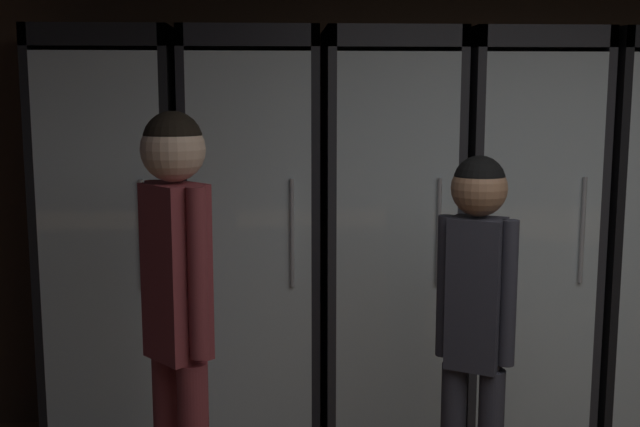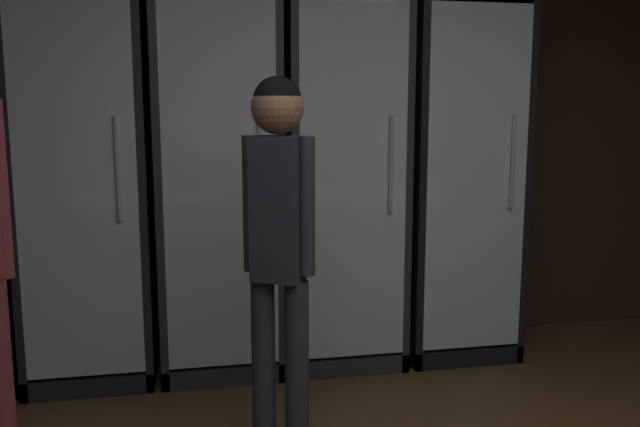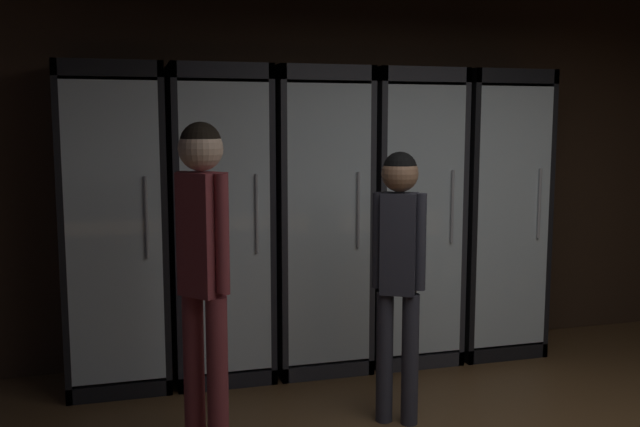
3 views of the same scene
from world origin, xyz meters
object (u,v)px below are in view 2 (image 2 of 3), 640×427
object	(u,v)px
cooler_center	(217,185)
cooler_right	(339,182)
shopper_near	(279,225)
cooler_left	(86,188)
cooler_far_right	(453,178)

from	to	relation	value
cooler_center	cooler_right	size ratio (longest dim) A/B	1.00
shopper_near	cooler_right	bearing A→B (deg)	65.45
cooler_left	cooler_right	xyz separation A→B (m)	(1.36, -0.00, 0.00)
cooler_left	cooler_center	world-z (taller)	same
cooler_far_right	shopper_near	world-z (taller)	cooler_far_right
cooler_right	cooler_far_right	size ratio (longest dim) A/B	1.00
shopper_near	cooler_far_right	bearing A→B (deg)	42.78
cooler_right	cooler_far_right	distance (m)	0.68
cooler_left	cooler_far_right	bearing A→B (deg)	-0.00
cooler_right	cooler_center	bearing A→B (deg)	179.90
cooler_center	cooler_far_right	size ratio (longest dim) A/B	1.00
cooler_center	shopper_near	bearing A→B (deg)	-80.55
cooler_left	shopper_near	distance (m)	1.39
cooler_right	shopper_near	world-z (taller)	cooler_right
cooler_left	cooler_far_right	distance (m)	2.03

